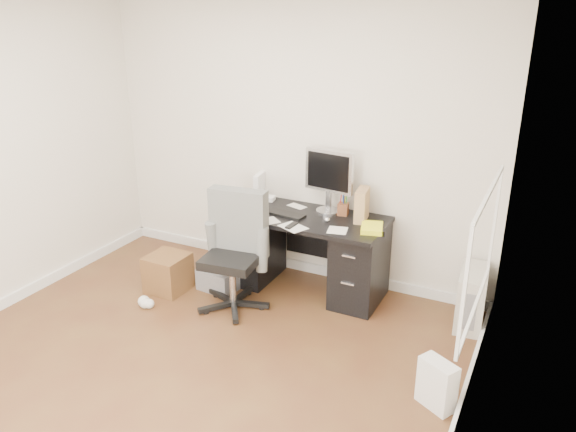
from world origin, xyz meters
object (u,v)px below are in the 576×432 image
lcd_monitor (329,181)px  wicker_basket (168,273)px  desk (305,250)px  office_chair (231,253)px  keyboard (285,214)px  pc_tower (471,298)px

lcd_monitor → wicker_basket: 1.77m
lcd_monitor → wicker_basket: size_ratio=1.70×
desk → office_chair: bearing=-124.9°
keyboard → wicker_basket: size_ratio=1.06×
desk → pc_tower: size_ratio=3.01×
pc_tower → wicker_basket: pc_tower is taller
pc_tower → wicker_basket: (-2.70, -0.66, -0.07)m
office_chair → wicker_basket: office_chair is taller
desk → keyboard: keyboard is taller
lcd_monitor → keyboard: lcd_monitor is taller
pc_tower → wicker_basket: 2.78m
keyboard → wicker_basket: bearing=-144.3°
lcd_monitor → keyboard: size_ratio=1.61×
office_chair → desk: bearing=48.2°
lcd_monitor → office_chair: size_ratio=0.57×
lcd_monitor → desk: bearing=-121.9°
pc_tower → wicker_basket: bearing=-171.1°
keyboard → pc_tower: size_ratio=0.76×
keyboard → pc_tower: 1.79m
office_chair → pc_tower: bearing=11.7°
lcd_monitor → wicker_basket: bearing=-141.3°
desk → keyboard: 0.41m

